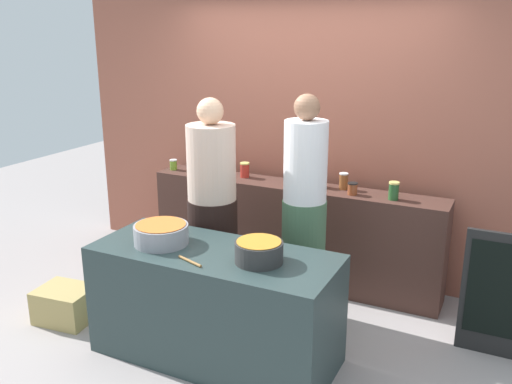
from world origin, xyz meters
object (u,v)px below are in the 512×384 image
preserve_jar_2 (211,167)px  preserve_jar_7 (352,189)px  cooking_pot_left (161,234)px  wooden_spoon (190,261)px  bread_crate (66,304)px  cook_with_tongs (213,219)px  preserve_jar_4 (299,179)px  chalkboard_sign (501,295)px  cook_in_cap (304,222)px  preserve_jar_5 (322,181)px  preserve_jar_1 (201,165)px  preserve_jar_8 (394,191)px  preserve_jar_0 (173,165)px  preserve_jar_3 (245,170)px  preserve_jar_6 (344,181)px  cooking_pot_center (259,252)px

preserve_jar_2 → preserve_jar_7: size_ratio=1.01×
preserve_jar_7 → cooking_pot_left: preserve_jar_7 is taller
wooden_spoon → bread_crate: 1.46m
preserve_jar_2 → cook_with_tongs: cook_with_tongs is taller
preserve_jar_4 → chalkboard_sign: 1.87m
cook_with_tongs → cook_in_cap: cook_in_cap is taller
cooking_pot_left → wooden_spoon: size_ratio=1.70×
cook_with_tongs → preserve_jar_7: bearing=39.4°
bread_crate → preserve_jar_5: bearing=43.7°
preserve_jar_1 → preserve_jar_2: (0.11, 0.00, -0.01)m
preserve_jar_5 → preserve_jar_7: preserve_jar_5 is taller
preserve_jar_2 → cook_with_tongs: 1.04m
preserve_jar_8 → bread_crate: size_ratio=0.34×
preserve_jar_5 → cook_with_tongs: bearing=-126.0°
preserve_jar_2 → cook_with_tongs: (0.53, -0.88, -0.18)m
preserve_jar_0 → cook_in_cap: size_ratio=0.06×
bread_crate → cooking_pot_left: bearing=3.2°
preserve_jar_4 → preserve_jar_5: 0.21m
preserve_jar_3 → wooden_spoon: size_ratio=0.62×
preserve_jar_1 → chalkboard_sign: (2.77, -0.56, -0.51)m
chalkboard_sign → cook_with_tongs: bearing=-171.8°
preserve_jar_0 → preserve_jar_6: 1.71m
cooking_pot_center → cook_in_cap: cook_in_cap is taller
preserve_jar_4 → wooden_spoon: bearing=-93.5°
preserve_jar_1 → bread_crate: size_ratio=0.27×
preserve_jar_8 → cook_with_tongs: bearing=-148.6°
cooking_pot_center → cook_in_cap: size_ratio=0.17×
preserve_jar_2 → preserve_jar_5: preserve_jar_5 is taller
cooking_pot_left → cook_with_tongs: 0.63m
preserve_jar_5 → preserve_jar_7: 0.31m
preserve_jar_3 → preserve_jar_6: size_ratio=0.97×
preserve_jar_2 → cooking_pot_left: preserve_jar_2 is taller
bread_crate → preserve_jar_0: bearing=87.3°
preserve_jar_0 → preserve_jar_8: size_ratio=0.69×
preserve_jar_8 → cook_with_tongs: (-1.25, -0.76, -0.20)m
preserve_jar_2 → preserve_jar_3: size_ratio=0.74×
preserve_jar_1 → preserve_jar_4: size_ratio=1.02×
cooking_pot_left → bread_crate: (-0.93, -0.05, -0.74)m
preserve_jar_7 → cook_with_tongs: bearing=-140.6°
preserve_jar_5 → cook_with_tongs: cook_with_tongs is taller
preserve_jar_7 → chalkboard_sign: bearing=-19.9°
preserve_jar_1 → wooden_spoon: (0.95, -1.69, -0.16)m
preserve_jar_3 → preserve_jar_6: preserve_jar_6 is taller
preserve_jar_0 → preserve_jar_2: size_ratio=0.99×
preserve_jar_0 → cook_with_tongs: size_ratio=0.06×
preserve_jar_7 → preserve_jar_0: bearing=178.7°
preserve_jar_3 → preserve_jar_6: 0.95m
preserve_jar_8 → bread_crate: bearing=-147.1°
preserve_jar_2 → preserve_jar_1: bearing=-177.8°
preserve_jar_8 → wooden_spoon: 1.84m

